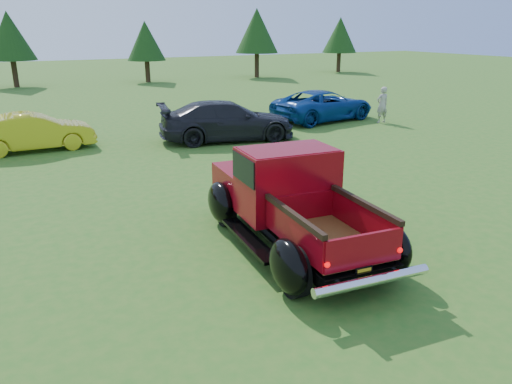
# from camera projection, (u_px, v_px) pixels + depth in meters

# --- Properties ---
(ground) EXTENTS (120.00, 120.00, 0.00)m
(ground) POSITION_uv_depth(u_px,v_px,m) (277.00, 240.00, 9.78)
(ground) COLOR #2A601B
(ground) RESTS_ON ground
(tree_mid_left) EXTENTS (3.20, 3.20, 5.00)m
(tree_mid_left) POSITION_uv_depth(u_px,v_px,m) (9.00, 36.00, 33.48)
(tree_mid_left) COLOR #332114
(tree_mid_left) RESTS_ON ground
(tree_mid_right) EXTENTS (2.82, 2.82, 4.40)m
(tree_mid_right) POSITION_uv_depth(u_px,v_px,m) (146.00, 41.00, 36.72)
(tree_mid_right) COLOR #332114
(tree_mid_right) RESTS_ON ground
(tree_east) EXTENTS (3.46, 3.46, 5.40)m
(tree_east) POSITION_uv_depth(u_px,v_px,m) (257.00, 31.00, 40.03)
(tree_east) COLOR #332114
(tree_east) RESTS_ON ground
(tree_far_east) EXTENTS (3.07, 3.07, 4.80)m
(tree_far_east) POSITION_uv_depth(u_px,v_px,m) (340.00, 35.00, 44.96)
(tree_far_east) COLOR #332114
(tree_far_east) RESTS_ON ground
(pickup_truck) EXTENTS (2.67, 5.09, 1.84)m
(pickup_truck) POSITION_uv_depth(u_px,v_px,m) (287.00, 198.00, 9.54)
(pickup_truck) COLOR black
(pickup_truck) RESTS_ON ground
(show_car_yellow) EXTENTS (3.84, 1.39, 1.26)m
(show_car_yellow) POSITION_uv_depth(u_px,v_px,m) (34.00, 132.00, 16.68)
(show_car_yellow) COLOR gold
(show_car_yellow) RESTS_ON ground
(show_car_grey) EXTENTS (5.22, 2.92, 1.43)m
(show_car_grey) POSITION_uv_depth(u_px,v_px,m) (227.00, 121.00, 18.19)
(show_car_grey) COLOR black
(show_car_grey) RESTS_ON ground
(show_car_blue) EXTENTS (5.10, 2.94, 1.34)m
(show_car_blue) POSITION_uv_depth(u_px,v_px,m) (323.00, 105.00, 22.06)
(show_car_blue) COLOR navy
(show_car_blue) RESTS_ON ground
(spectator) EXTENTS (0.58, 0.39, 1.55)m
(spectator) POSITION_uv_depth(u_px,v_px,m) (382.00, 105.00, 21.48)
(spectator) COLOR #A39D8D
(spectator) RESTS_ON ground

